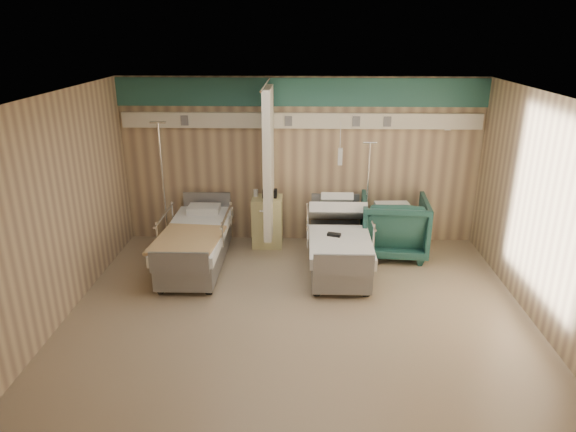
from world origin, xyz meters
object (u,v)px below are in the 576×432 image
at_px(iv_stand_right, 365,228).
at_px(iv_stand_left, 166,223).
at_px(bed_right, 338,250).
at_px(bed_left, 196,248).
at_px(bedside_cabinet, 267,221).
at_px(visitor_armchair, 393,226).

distance_m(iv_stand_right, iv_stand_left, 3.34).
bearing_deg(iv_stand_right, bed_right, -122.84).
xyz_separation_m(iv_stand_right, iv_stand_left, (-3.34, -0.03, 0.06)).
xyz_separation_m(bed_left, iv_stand_right, (2.70, 0.77, 0.06)).
bearing_deg(bedside_cabinet, visitor_armchair, -8.20).
height_order(bed_right, iv_stand_right, iv_stand_right).
distance_m(bed_right, visitor_armchair, 1.12).
xyz_separation_m(bed_right, visitor_armchair, (0.93, 0.60, 0.17)).
distance_m(bed_left, bedside_cabinet, 1.39).
height_order(bedside_cabinet, iv_stand_left, iv_stand_left).
relative_size(bedside_cabinet, iv_stand_right, 0.46).
height_order(visitor_armchair, iv_stand_right, iv_stand_right).
xyz_separation_m(bed_right, iv_stand_left, (-2.84, 0.75, 0.12)).
distance_m(bed_right, iv_stand_left, 2.94).
bearing_deg(bed_right, iv_stand_right, 57.16).
distance_m(bedside_cabinet, visitor_armchair, 2.10).
xyz_separation_m(bed_left, bedside_cabinet, (1.05, 0.90, 0.11)).
bearing_deg(iv_stand_left, bed_right, -14.70).
height_order(bed_left, iv_stand_left, iv_stand_left).
height_order(bed_right, visitor_armchair, visitor_armchair).
relative_size(bed_right, visitor_armchair, 2.01).
bearing_deg(visitor_armchair, bed_left, 15.34).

